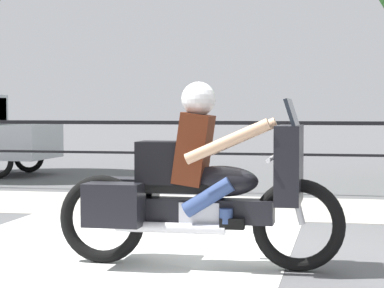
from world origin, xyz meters
name	(u,v)px	position (x,y,z in m)	size (l,w,h in m)	color
ground_plane	(243,257)	(0.00, 0.00, 0.00)	(120.00, 120.00, 0.00)	#565659
sidewalk_band	(277,208)	(0.00, 3.40, 0.01)	(44.00, 2.40, 0.01)	#B7B2A8
crosswalk_band	(100,255)	(-1.29, -0.20, 0.00)	(3.41, 6.00, 0.01)	silver
fence_railing	(286,137)	(0.00, 4.99, 0.91)	(36.00, 0.05, 1.15)	black
motorcycle	(198,186)	(-0.32, -0.50, 0.69)	(2.46, 0.76, 1.57)	black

